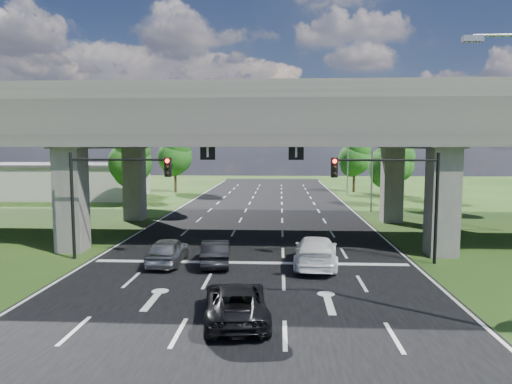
# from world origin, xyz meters

# --- Properties ---
(ground) EXTENTS (160.00, 160.00, 0.00)m
(ground) POSITION_xyz_m (0.00, 0.00, 0.00)
(ground) COLOR #203F14
(ground) RESTS_ON ground
(road) EXTENTS (18.00, 120.00, 0.03)m
(road) POSITION_xyz_m (0.00, 10.00, 0.01)
(road) COLOR black
(road) RESTS_ON ground
(overpass) EXTENTS (80.00, 15.00, 10.00)m
(overpass) POSITION_xyz_m (0.00, 12.00, 7.92)
(overpass) COLOR #3A3735
(overpass) RESTS_ON ground
(warehouse) EXTENTS (20.00, 10.00, 4.00)m
(warehouse) POSITION_xyz_m (-26.00, 35.00, 2.00)
(warehouse) COLOR #9E9E99
(warehouse) RESTS_ON ground
(signal_right) EXTENTS (5.76, 0.54, 6.00)m
(signal_right) POSITION_xyz_m (7.82, 3.94, 4.19)
(signal_right) COLOR black
(signal_right) RESTS_ON ground
(signal_left) EXTENTS (5.76, 0.54, 6.00)m
(signal_left) POSITION_xyz_m (-7.82, 3.94, 4.19)
(signal_left) COLOR black
(signal_left) RESTS_ON ground
(streetlight_far) EXTENTS (3.38, 0.25, 10.00)m
(streetlight_far) POSITION_xyz_m (10.10, 24.00, 5.85)
(streetlight_far) COLOR gray
(streetlight_far) RESTS_ON ground
(streetlight_beyond) EXTENTS (3.38, 0.25, 10.00)m
(streetlight_beyond) POSITION_xyz_m (10.10, 40.00, 5.85)
(streetlight_beyond) COLOR gray
(streetlight_beyond) RESTS_ON ground
(tree_left_near) EXTENTS (4.50, 4.50, 7.80)m
(tree_left_near) POSITION_xyz_m (-13.95, 26.00, 4.82)
(tree_left_near) COLOR black
(tree_left_near) RESTS_ON ground
(tree_left_mid) EXTENTS (3.91, 3.90, 6.76)m
(tree_left_mid) POSITION_xyz_m (-16.95, 34.00, 4.17)
(tree_left_mid) COLOR black
(tree_left_mid) RESTS_ON ground
(tree_left_far) EXTENTS (4.80, 4.80, 8.32)m
(tree_left_far) POSITION_xyz_m (-12.95, 42.00, 5.14)
(tree_left_far) COLOR black
(tree_left_far) RESTS_ON ground
(tree_right_near) EXTENTS (4.20, 4.20, 7.28)m
(tree_right_near) POSITION_xyz_m (13.05, 28.00, 4.50)
(tree_right_near) COLOR black
(tree_right_near) RESTS_ON ground
(tree_right_mid) EXTENTS (3.91, 3.90, 6.76)m
(tree_right_mid) POSITION_xyz_m (16.05, 36.00, 4.17)
(tree_right_mid) COLOR black
(tree_right_mid) RESTS_ON ground
(tree_right_far) EXTENTS (4.50, 4.50, 7.80)m
(tree_right_far) POSITION_xyz_m (12.05, 44.00, 4.82)
(tree_right_far) COLOR black
(tree_right_far) RESTS_ON ground
(car_silver) EXTENTS (1.73, 4.23, 1.44)m
(car_silver) POSITION_xyz_m (-4.39, 3.00, 0.75)
(car_silver) COLOR #95989C
(car_silver) RESTS_ON road
(car_dark) EXTENTS (1.86, 4.22, 1.35)m
(car_dark) POSITION_xyz_m (-1.80, 3.00, 0.70)
(car_dark) COLOR black
(car_dark) RESTS_ON road
(car_white) EXTENTS (2.64, 5.59, 1.57)m
(car_white) POSITION_xyz_m (3.51, 3.00, 0.82)
(car_white) COLOR white
(car_white) RESTS_ON road
(car_trailing) EXTENTS (2.78, 5.00, 1.32)m
(car_trailing) POSITION_xyz_m (0.04, -4.76, 0.69)
(car_trailing) COLOR black
(car_trailing) RESTS_ON road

